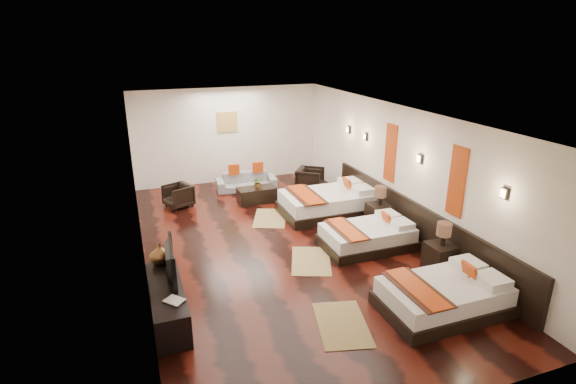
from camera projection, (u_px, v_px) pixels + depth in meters
name	position (u px, v px, depth m)	size (l,w,h in m)	color
floor	(281.00, 245.00, 9.41)	(5.50, 9.50, 0.01)	black
ceiling	(280.00, 113.00, 8.47)	(5.50, 9.50, 0.01)	white
back_wall	(228.00, 135.00, 13.14)	(5.50, 0.01, 2.80)	silver
left_wall	(137.00, 199.00, 8.05)	(0.01, 9.50, 2.80)	silver
right_wall	(398.00, 169.00, 9.84)	(0.01, 9.50, 2.80)	silver
headboard_panel	(414.00, 222.00, 9.43)	(0.08, 6.60, 0.90)	black
bed_near	(444.00, 296.00, 7.13)	(1.99, 1.25, 0.76)	black
bed_mid	(368.00, 236.00, 9.28)	(1.87, 1.18, 0.71)	black
bed_far	(329.00, 202.00, 10.99)	(2.28, 1.43, 0.87)	black
nightstand_a	(441.00, 255.00, 8.27)	(0.50, 0.50, 0.99)	black
nightstand_b	(379.00, 213.00, 10.22)	(0.50, 0.50, 0.99)	black
jute_mat_near	(342.00, 324.00, 6.84)	(0.75, 1.20, 0.01)	#9A814E
jute_mat_mid	(311.00, 261.00, 8.76)	(0.75, 1.20, 0.01)	#9A814E
jute_mat_far	(270.00, 218.00, 10.80)	(0.75, 1.20, 0.01)	#9A814E
tv_console	(168.00, 302.00, 6.92)	(0.50, 1.80, 0.55)	black
tv	(166.00, 262.00, 6.98)	(1.02, 0.13, 0.59)	black
book	(169.00, 304.00, 6.37)	(0.21, 0.28, 0.03)	black
figurine	(160.00, 254.00, 7.48)	(0.35, 0.35, 0.37)	brown
sofa	(246.00, 182.00, 12.71)	(1.69, 0.66, 0.49)	gray
armchair_left	(178.00, 196.00, 11.46)	(0.62, 0.64, 0.58)	black
armchair_right	(310.00, 180.00, 12.62)	(0.70, 0.73, 0.66)	black
coffee_table	(257.00, 195.00, 11.80)	(1.00, 0.50, 0.40)	black
table_plant	(258.00, 182.00, 11.68)	(0.27, 0.24, 0.30)	#2A531B
orange_panel_a	(457.00, 182.00, 8.05)	(0.04, 0.40, 1.30)	#D86014
orange_panel_b	(390.00, 153.00, 10.00)	(0.04, 0.40, 1.30)	#D86014
sconce_near	(504.00, 193.00, 7.02)	(0.07, 0.12, 0.18)	black
sconce_mid	(420.00, 159.00, 8.96)	(0.07, 0.12, 0.18)	black
sconce_far	(365.00, 137.00, 10.91)	(0.07, 0.12, 0.18)	black
sconce_lounge	(348.00, 130.00, 11.71)	(0.07, 0.12, 0.18)	black
gold_artwork	(227.00, 122.00, 12.99)	(0.60, 0.04, 0.60)	#AD873F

